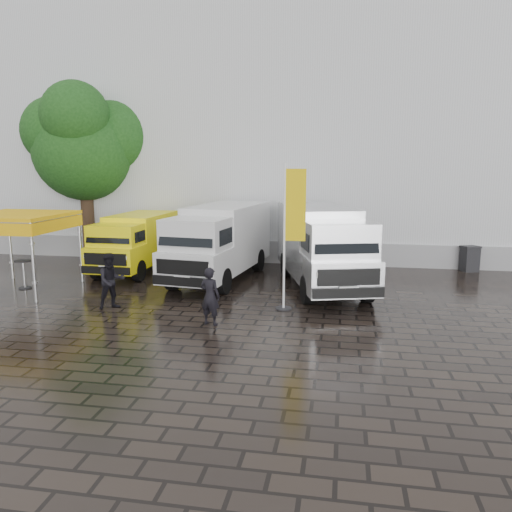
{
  "coord_description": "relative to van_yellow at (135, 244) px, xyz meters",
  "views": [
    {
      "loc": [
        1.87,
        -13.96,
        4.38
      ],
      "look_at": [
        -0.97,
        2.2,
        1.36
      ],
      "focal_mm": 35.0,
      "sensor_mm": 36.0,
      "label": 1
    }
  ],
  "objects": [
    {
      "name": "tree",
      "position": [
        -3.59,
        2.84,
        4.14
      ],
      "size": [
        4.6,
        4.6,
        8.26
      ],
      "color": "black",
      "rests_on": "ground"
    },
    {
      "name": "van_white",
      "position": [
        3.77,
        -0.76,
        0.24
      ],
      "size": [
        2.99,
        6.72,
        2.81
      ],
      "primitive_type": null,
      "rotation": [
        0.0,
        0.0,
        -0.13
      ],
      "color": "silver",
      "rests_on": "ground"
    },
    {
      "name": "van_yellow",
      "position": [
        0.0,
        0.0,
        0.0
      ],
      "size": [
        2.06,
        5.09,
        2.33
      ],
      "primitive_type": null,
      "rotation": [
        0.0,
        0.0,
        -0.02
      ],
      "color": "#FFEE0D",
      "rests_on": "ground"
    },
    {
      "name": "flagpole",
      "position": [
        6.87,
        -4.38,
        1.27
      ],
      "size": [
        0.88,
        0.5,
        4.44
      ],
      "color": "black",
      "rests_on": "ground"
    },
    {
      "name": "ground",
      "position": [
        6.54,
        -5.14,
        -1.16
      ],
      "size": [
        120.0,
        120.0,
        0.0
      ],
      "primitive_type": "plane",
      "color": "black",
      "rests_on": "ground"
    },
    {
      "name": "van_silver",
      "position": [
        7.71,
        -1.4,
        0.27
      ],
      "size": [
        3.95,
        6.96,
        2.87
      ],
      "primitive_type": null,
      "rotation": [
        0.0,
        0.0,
        0.28
      ],
      "color": "silver",
      "rests_on": "ground"
    },
    {
      "name": "wheelie_bin",
      "position": [
        13.64,
        2.45,
        -0.63
      ],
      "size": [
        0.8,
        0.8,
        1.07
      ],
      "primitive_type": "cube",
      "rotation": [
        0.0,
        0.0,
        0.3
      ],
      "color": "black",
      "rests_on": "ground"
    },
    {
      "name": "person_front",
      "position": [
        4.87,
        -6.25,
        -0.35
      ],
      "size": [
        0.67,
        0.52,
        1.62
      ],
      "primitive_type": "imported",
      "rotation": [
        0.0,
        0.0,
        2.89
      ],
      "color": "black",
      "rests_on": "ground"
    },
    {
      "name": "cocktail_table",
      "position": [
        -2.78,
        -3.38,
        -0.66
      ],
      "size": [
        0.6,
        0.6,
        1.01
      ],
      "primitive_type": "cylinder",
      "color": "black",
      "rests_on": "ground"
    },
    {
      "name": "person_tent",
      "position": [
        1.47,
        -5.21,
        -0.3
      ],
      "size": [
        1.06,
        1.05,
        1.73
      ],
      "primitive_type": "imported",
      "rotation": [
        0.0,
        0.0,
        0.74
      ],
      "color": "black",
      "rests_on": "ground"
    },
    {
      "name": "exhibition_hall",
      "position": [
        8.54,
        10.86,
        4.84
      ],
      "size": [
        44.0,
        16.0,
        12.0
      ],
      "primitive_type": "cube",
      "color": "silver",
      "rests_on": "ground"
    },
    {
      "name": "hall_plinth",
      "position": [
        8.54,
        2.81,
        -0.66
      ],
      "size": [
        44.0,
        0.15,
        1.0
      ],
      "primitive_type": "cube",
      "color": "gray",
      "rests_on": "ground"
    },
    {
      "name": "canopy_tent",
      "position": [
        -2.75,
        -3.57,
        1.37
      ],
      "size": [
        3.14,
        3.14,
        2.71
      ],
      "color": "silver",
      "rests_on": "ground"
    }
  ]
}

